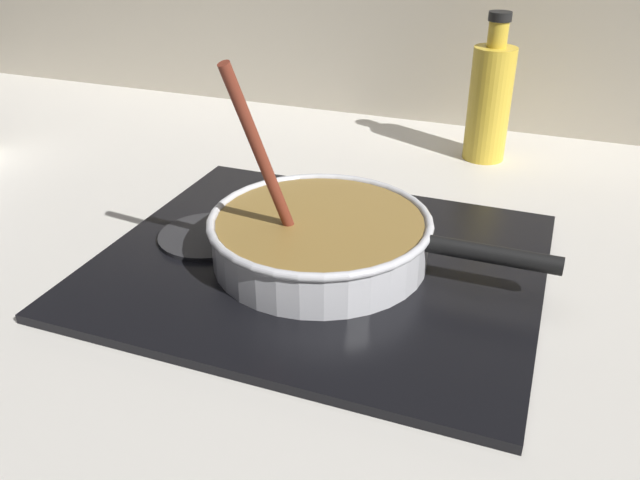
# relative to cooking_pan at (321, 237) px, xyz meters

# --- Properties ---
(ground) EXTENTS (2.40, 1.60, 0.04)m
(ground) POSITION_rel_cooking_pan_xyz_m (-0.14, -0.14, -0.07)
(ground) COLOR beige
(hob_plate) EXTENTS (0.56, 0.48, 0.01)m
(hob_plate) POSITION_rel_cooking_pan_xyz_m (-0.00, 0.00, -0.04)
(hob_plate) COLOR black
(hob_plate) RESTS_ON ground
(burner_ring) EXTENTS (0.18, 0.18, 0.01)m
(burner_ring) POSITION_rel_cooking_pan_xyz_m (-0.00, 0.00, -0.03)
(burner_ring) COLOR #592D0C
(burner_ring) RESTS_ON hob_plate
(spare_burner) EXTENTS (0.13, 0.13, 0.01)m
(spare_burner) POSITION_rel_cooking_pan_xyz_m (-0.17, 0.00, -0.03)
(spare_burner) COLOR #262628
(spare_burner) RESTS_ON hob_plate
(cooking_pan) EXTENTS (0.44, 0.29, 0.27)m
(cooking_pan) POSITION_rel_cooking_pan_xyz_m (0.00, 0.00, 0.00)
(cooking_pan) COLOR silver
(cooking_pan) RESTS_ON hob_plate
(sauce_bottle) EXTENTS (0.07, 0.07, 0.26)m
(sauce_bottle) POSITION_rel_cooking_pan_xyz_m (0.14, 0.47, 0.06)
(sauce_bottle) COLOR gold
(sauce_bottle) RESTS_ON ground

